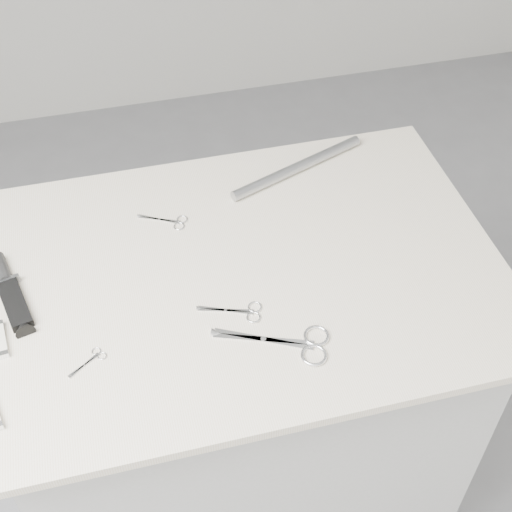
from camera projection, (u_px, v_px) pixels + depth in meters
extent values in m
cube|color=gray|center=(245.00, 492.00, 2.01)|extent=(4.00, 4.00, 0.01)
cube|color=#B5B5B3|center=(243.00, 404.00, 1.69)|extent=(0.90, 0.60, 0.90)
cube|color=beige|center=(240.00, 273.00, 1.36)|extent=(1.00, 0.70, 0.02)
cube|color=silver|center=(263.00, 339.00, 1.23)|extent=(0.17, 0.10, 0.00)
cylinder|color=silver|center=(263.00, 339.00, 1.23)|extent=(0.01, 0.01, 0.00)
torus|color=silver|center=(316.00, 336.00, 1.24)|extent=(0.05, 0.05, 0.01)
torus|color=silver|center=(314.00, 355.00, 1.21)|extent=(0.05, 0.05, 0.01)
cube|color=silver|center=(226.00, 310.00, 1.28)|extent=(0.10, 0.05, 0.00)
cylinder|color=silver|center=(226.00, 310.00, 1.28)|extent=(0.01, 0.01, 0.00)
torus|color=silver|center=(255.00, 307.00, 1.28)|extent=(0.03, 0.03, 0.00)
torus|color=silver|center=(254.00, 317.00, 1.27)|extent=(0.03, 0.03, 0.00)
cube|color=silver|center=(159.00, 220.00, 1.45)|extent=(0.09, 0.05, 0.00)
cylinder|color=silver|center=(159.00, 219.00, 1.45)|extent=(0.01, 0.01, 0.00)
torus|color=silver|center=(182.00, 219.00, 1.45)|extent=(0.02, 0.02, 0.00)
torus|color=silver|center=(179.00, 226.00, 1.43)|extent=(0.02, 0.02, 0.00)
cube|color=silver|center=(84.00, 365.00, 1.20)|extent=(0.06, 0.04, 0.00)
cylinder|color=silver|center=(84.00, 365.00, 1.19)|extent=(0.00, 0.00, 0.00)
torus|color=silver|center=(96.00, 351.00, 1.22)|extent=(0.02, 0.02, 0.00)
torus|color=silver|center=(102.00, 356.00, 1.21)|extent=(0.02, 0.02, 0.00)
cube|color=black|center=(15.00, 304.00, 1.28)|extent=(0.06, 0.12, 0.01)
cube|color=#95989D|center=(6.00, 282.00, 1.32)|extent=(0.04, 0.02, 0.02)
cylinder|color=black|center=(1.00, 270.00, 1.34)|extent=(0.04, 0.08, 0.02)
cube|color=white|center=(1.00, 340.00, 1.23)|extent=(0.03, 0.08, 0.01)
cube|color=silver|center=(3.00, 355.00, 1.21)|extent=(0.02, 0.01, 0.01)
cylinder|color=#95989D|center=(298.00, 167.00, 1.55)|extent=(0.32, 0.14, 0.02)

